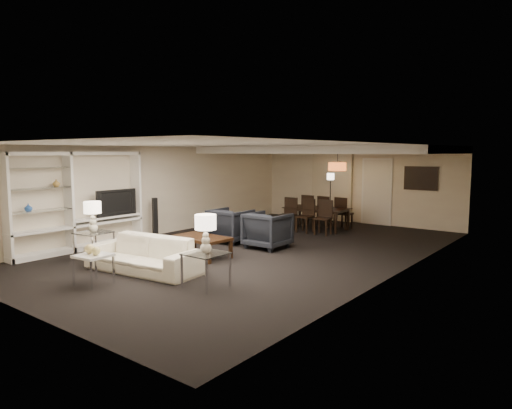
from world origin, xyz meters
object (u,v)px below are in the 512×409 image
object	(u,v)px
armchair_right	(268,230)
chair_nm	(305,216)
chair_nr	(323,218)
marble_table	(94,269)
floor_speaker	(155,218)
coffee_table	(201,247)
side_table_right	(206,270)
table_lamp_right	(206,234)
chair_fm	(327,211)
chair_fr	(344,213)
floor_lamp	(330,198)
vase_amber	(56,183)
sofa	(143,254)
vase_blue	(28,208)
armchair_left	(231,225)
pendant_light	(337,167)
chair_nl	(288,214)
chair_fl	(310,210)
side_table_left	(94,246)
table_lamp_left	(93,217)
dining_table	(316,219)
television	(114,202)

from	to	relation	value
armchair_right	chair_nm	xyz separation A→B (m)	(-0.44, 2.44, 0.05)
armchair_right	chair_nr	world-z (taller)	chair_nr
marble_table	floor_speaker	size ratio (longest dim) A/B	0.49
coffee_table	side_table_right	world-z (taller)	side_table_right
table_lamp_right	chair_nr	bearing A→B (deg)	99.26
chair_fm	chair_fr	world-z (taller)	same
table_lamp_right	marble_table	bearing A→B (deg)	-147.09
chair_fm	chair_fr	size ratio (longest dim) A/B	1.00
floor_lamp	vase_amber	bearing A→B (deg)	-109.25
sofa	armchair_right	distance (m)	3.36
coffee_table	side_table_right	bearing A→B (deg)	-43.26
vase_blue	chair_nr	distance (m)	7.52
armchair_left	floor_speaker	xyz separation A→B (m)	(-2.09, -0.77, 0.11)
pendant_light	sofa	bearing A→B (deg)	-97.20
chair_fr	sofa	bearing A→B (deg)	89.45
marble_table	chair_nr	world-z (taller)	chair_nr
floor_speaker	chair_nm	world-z (taller)	floor_speaker
armchair_right	chair_nl	bearing A→B (deg)	-67.22
side_table_right	marble_table	world-z (taller)	side_table_right
chair_nr	chair_fl	distance (m)	1.77
coffee_table	marble_table	bearing A→B (deg)	-90.00
table_lamp_right	chair_fm	bearing A→B (deg)	102.31
side_table_left	marble_table	size ratio (longest dim) A/B	1.20
side_table_left	marble_table	xyz separation A→B (m)	(1.70, -1.10, -0.03)
table_lamp_left	chair_nm	bearing A→B (deg)	71.99
sofa	chair_fl	bearing A→B (deg)	86.17
dining_table	chair_fm	distance (m)	0.67
armchair_left	chair_fr	size ratio (longest dim) A/B	0.99
television	vase_blue	xyz separation A→B (m)	(-0.03, -2.14, 0.07)
chair_fr	floor_speaker	bearing A→B (deg)	58.19
chair_nl	table_lamp_left	bearing A→B (deg)	-107.39
side_table_left	floor_lamp	bearing A→B (deg)	77.87
television	chair_nm	world-z (taller)	television
chair_nl	sofa	bearing A→B (deg)	-90.62
table_lamp_left	marble_table	bearing A→B (deg)	-32.91
coffee_table	side_table_left	distance (m)	2.34
vase_blue	floor_speaker	distance (m)	3.44
side_table_right	chair_nm	world-z (taller)	chair_nm
sofa	floor_lamp	xyz separation A→B (m)	(-0.05, 7.65, 0.49)
chair_nl	vase_amber	bearing A→B (deg)	-116.66
marble_table	chair_nr	distance (m)	6.88
armchair_left	floor_lamp	xyz separation A→B (m)	(0.55, 4.35, 0.39)
table_lamp_left	dining_table	bearing A→B (deg)	73.72
coffee_table	television	distance (m)	2.91
table_lamp_right	floor_speaker	bearing A→B (deg)	149.98
armchair_left	side_table_left	world-z (taller)	armchair_left
television	table_lamp_right	bearing A→B (deg)	-106.06
coffee_table	pendant_light	bearing A→B (deg)	80.46
chair_nm	television	bearing A→B (deg)	-122.03
side_table_right	chair_nr	world-z (taller)	chair_nr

